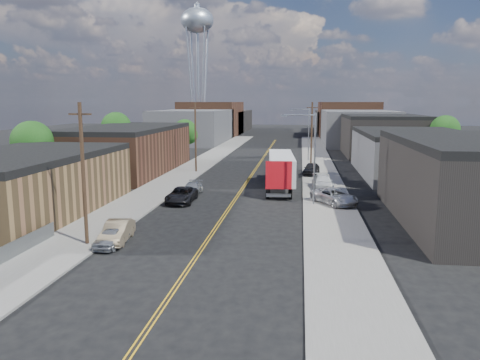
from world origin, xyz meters
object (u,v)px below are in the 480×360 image
(car_left_c, at_px, (182,195))
(car_left_d, at_px, (192,189))
(water_tower, at_px, (197,25))
(semi_truck, at_px, (282,168))
(car_right_lot_b, at_px, (323,182))
(car_ahead_truck, at_px, (283,167))
(car_left_a, at_px, (111,237))
(car_right_lot_c, at_px, (311,169))
(car_right_lot_a, at_px, (334,196))
(car_left_b, at_px, (117,232))

(car_left_c, distance_m, car_left_d, 4.15)
(water_tower, xyz_separation_m, semi_truck, (26.50, -75.39, -28.32))
(car_right_lot_b, relative_size, car_ahead_truck, 0.94)
(car_left_a, xyz_separation_m, car_right_lot_c, (14.60, 34.05, 0.30))
(car_left_a, distance_m, car_ahead_truck, 37.92)
(car_right_lot_b, bearing_deg, car_left_c, -153.41)
(car_right_lot_b, bearing_deg, semi_truck, 165.18)
(semi_truck, xyz_separation_m, car_right_lot_a, (5.54, -9.25, -1.42))
(car_left_b, bearing_deg, water_tower, 92.31)
(car_right_lot_b, bearing_deg, water_tower, 106.83)
(car_right_lot_a, xyz_separation_m, car_right_lot_c, (-1.84, 18.69, 0.05))
(car_left_a, xyz_separation_m, car_right_lot_a, (16.44, 15.35, 0.26))
(car_left_c, height_order, car_left_d, car_left_c)
(water_tower, relative_size, car_left_c, 6.75)
(car_left_d, relative_size, car_ahead_truck, 0.84)
(water_tower, bearing_deg, car_left_b, -81.04)
(car_left_d, height_order, car_right_lot_b, car_right_lot_b)
(water_tower, height_order, car_left_a, water_tower)
(semi_truck, height_order, car_left_c, semi_truck)
(car_left_a, relative_size, car_left_c, 0.70)
(car_left_b, bearing_deg, car_left_d, 78.86)
(car_right_lot_a, bearing_deg, water_tower, 78.18)
(car_left_b, height_order, car_ahead_truck, car_left_b)
(car_right_lot_a, bearing_deg, semi_truck, 88.34)
(water_tower, height_order, car_left_b, water_tower)
(car_left_b, relative_size, car_left_c, 0.85)
(car_left_c, distance_m, car_right_lot_a, 15.19)
(car_left_c, bearing_deg, car_left_a, -96.65)
(semi_truck, bearing_deg, car_left_c, -138.75)
(car_left_d, xyz_separation_m, car_right_lot_b, (14.27, 4.89, 0.23))
(semi_truck, bearing_deg, car_left_b, -119.12)
(semi_truck, height_order, car_right_lot_c, semi_truck)
(water_tower, xyz_separation_m, car_left_b, (15.60, -98.92, -29.89))
(semi_truck, relative_size, car_right_lot_c, 3.32)
(car_right_lot_b, bearing_deg, car_left_b, -130.06)
(car_left_a, xyz_separation_m, car_left_b, (0.00, 1.08, 0.11))
(car_left_d, xyz_separation_m, car_right_lot_c, (13.20, 15.12, 0.30))
(car_left_a, xyz_separation_m, car_ahead_truck, (10.66, 36.39, 0.09))
(car_left_c, xyz_separation_m, car_right_lot_a, (15.18, 0.57, 0.15))
(car_left_a, relative_size, car_right_lot_b, 0.76)
(car_left_c, bearing_deg, car_ahead_truck, 64.66)
(car_left_d, height_order, car_right_lot_a, car_right_lot_a)
(car_right_lot_c, height_order, car_ahead_truck, car_right_lot_c)
(water_tower, relative_size, car_left_b, 7.97)
(water_tower, relative_size, car_left_a, 9.59)
(car_left_d, bearing_deg, semi_truck, 29.84)
(car_right_lot_b, relative_size, car_right_lot_c, 1.07)
(car_left_c, relative_size, car_ahead_truck, 1.01)
(car_left_c, relative_size, car_right_lot_c, 1.15)
(car_left_a, height_order, car_ahead_truck, car_ahead_truck)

